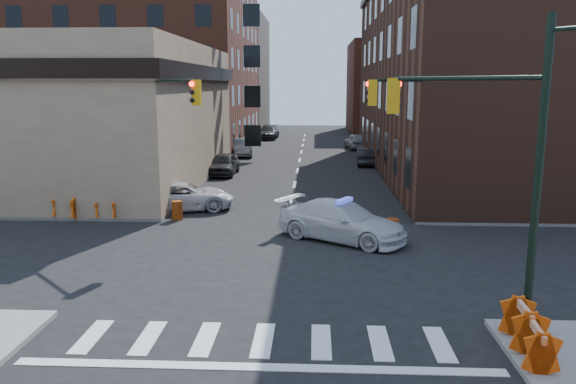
# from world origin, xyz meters

# --- Properties ---
(ground) EXTENTS (140.00, 140.00, 0.00)m
(ground) POSITION_xyz_m (0.00, 0.00, 0.00)
(ground) COLOR black
(ground) RESTS_ON ground
(sidewalk_nw) EXTENTS (34.00, 54.50, 0.15)m
(sidewalk_nw) POSITION_xyz_m (-23.00, 32.75, 0.07)
(sidewalk_nw) COLOR gray
(sidewalk_nw) RESTS_ON ground
(sidewalk_ne) EXTENTS (34.00, 54.50, 0.15)m
(sidewalk_ne) POSITION_xyz_m (23.00, 32.75, 0.07)
(sidewalk_ne) COLOR gray
(sidewalk_ne) RESTS_ON ground
(bank_building) EXTENTS (22.00, 22.00, 9.00)m
(bank_building) POSITION_xyz_m (-17.00, 16.50, 4.50)
(bank_building) COLOR #9A8465
(bank_building) RESTS_ON ground
(apartment_block) EXTENTS (25.00, 25.00, 24.00)m
(apartment_block) POSITION_xyz_m (-18.50, 40.00, 12.00)
(apartment_block) COLOR #5C2B1D
(apartment_block) RESTS_ON ground
(commercial_row_ne) EXTENTS (14.00, 34.00, 14.00)m
(commercial_row_ne) POSITION_xyz_m (13.00, 22.50, 7.00)
(commercial_row_ne) COLOR #48281D
(commercial_row_ne) RESTS_ON ground
(filler_nw) EXTENTS (20.00, 18.00, 16.00)m
(filler_nw) POSITION_xyz_m (-16.00, 62.00, 8.00)
(filler_nw) COLOR brown
(filler_nw) RESTS_ON ground
(filler_ne) EXTENTS (16.00, 16.00, 12.00)m
(filler_ne) POSITION_xyz_m (14.00, 58.00, 6.00)
(filler_ne) COLOR #5C2B1D
(filler_ne) RESTS_ON ground
(signal_pole_se) EXTENTS (5.40, 5.27, 8.00)m
(signal_pole_se) POSITION_xyz_m (6.04, -5.52, 4.61)
(signal_pole_se) COLOR black
(signal_pole_se) RESTS_ON sidewalk_se
(signal_pole_nw) EXTENTS (3.58, 3.67, 8.00)m
(signal_pole_nw) POSITION_xyz_m (-5.85, 5.34, 4.34)
(signal_pole_nw) COLOR black
(signal_pole_nw) RESTS_ON sidewalk_nw
(signal_pole_ne) EXTENTS (3.67, 3.58, 8.00)m
(signal_pole_ne) POSITION_xyz_m (5.84, 5.35, 4.34)
(signal_pole_ne) COLOR black
(signal_pole_ne) RESTS_ON sidewalk_ne
(tree_ne_near) EXTENTS (3.00, 3.00, 4.85)m
(tree_ne_near) POSITION_xyz_m (7.50, 26.00, 3.49)
(tree_ne_near) COLOR black
(tree_ne_near) RESTS_ON sidewalk_ne
(tree_ne_far) EXTENTS (3.00, 3.00, 4.85)m
(tree_ne_far) POSITION_xyz_m (7.50, 34.00, 3.49)
(tree_ne_far) COLOR black
(tree_ne_far) RESTS_ON sidewalk_ne
(police_car) EXTENTS (6.01, 4.87, 1.64)m
(police_car) POSITION_xyz_m (2.46, 2.86, 0.82)
(police_car) COLOR silver
(police_car) RESTS_ON ground
(pickup) EXTENTS (5.68, 3.63, 1.46)m
(pickup) POSITION_xyz_m (-5.55, 8.23, 0.73)
(pickup) COLOR silver
(pickup) RESTS_ON ground
(parked_car_wnear) EXTENTS (1.99, 4.69, 1.58)m
(parked_car_wnear) POSITION_xyz_m (-5.32, 19.84, 0.79)
(parked_car_wnear) COLOR black
(parked_car_wnear) RESTS_ON ground
(parked_car_wfar) EXTENTS (2.24, 4.95, 1.57)m
(parked_car_wfar) POSITION_xyz_m (-5.28, 30.81, 0.79)
(parked_car_wfar) COLOR gray
(parked_car_wfar) RESTS_ON ground
(parked_car_wdeep) EXTENTS (2.44, 5.52, 1.58)m
(parked_car_wdeep) POSITION_xyz_m (-4.28, 46.97, 0.79)
(parked_car_wdeep) COLOR black
(parked_car_wdeep) RESTS_ON ground
(parked_car_enear) EXTENTS (1.69, 4.35, 1.41)m
(parked_car_enear) POSITION_xyz_m (5.50, 25.47, 0.71)
(parked_car_enear) COLOR black
(parked_car_enear) RESTS_ON ground
(parked_car_efar) EXTENTS (2.42, 4.89, 1.60)m
(parked_car_efar) POSITION_xyz_m (5.50, 36.82, 0.80)
(parked_car_efar) COLOR #979A9F
(parked_car_efar) RESTS_ON ground
(pedestrian_a) EXTENTS (0.66, 0.53, 1.57)m
(pedestrian_a) POSITION_xyz_m (-10.08, 7.35, 0.94)
(pedestrian_a) COLOR black
(pedestrian_a) RESTS_ON sidewalk_nw
(pedestrian_b) EXTENTS (0.83, 0.68, 1.59)m
(pedestrian_b) POSITION_xyz_m (-11.35, 8.16, 0.94)
(pedestrian_b) COLOR black
(pedestrian_b) RESTS_ON sidewalk_nw
(pedestrian_c) EXTENTS (1.11, 0.83, 1.75)m
(pedestrian_c) POSITION_xyz_m (-9.92, 7.55, 1.03)
(pedestrian_c) COLOR black
(pedestrian_c) RESTS_ON sidewalk_nw
(barrel_road) EXTENTS (0.61, 0.61, 0.96)m
(barrel_road) POSITION_xyz_m (4.57, 2.75, 0.48)
(barrel_road) COLOR #C34B09
(barrel_road) RESTS_ON ground
(barrel_bank) EXTENTS (0.61, 0.61, 0.92)m
(barrel_bank) POSITION_xyz_m (-5.37, 6.09, 0.46)
(barrel_bank) COLOR #EA3A0B
(barrel_bank) RESTS_ON ground
(barricade_se_a) EXTENTS (0.74, 1.30, 0.93)m
(barricade_se_a) POSITION_xyz_m (6.40, -8.00, 0.62)
(barricade_se_a) COLOR orange
(barricade_se_a) RESTS_ON sidewalk_se
(barricade_se_b) EXTENTS (0.75, 1.38, 1.01)m
(barricade_se_b) POSITION_xyz_m (6.47, -7.00, 0.66)
(barricade_se_b) COLOR #C75709
(barricade_se_b) RESTS_ON sidewalk_se
(barricade_nw_a) EXTENTS (1.18, 0.64, 0.86)m
(barricade_nw_a) POSITION_xyz_m (-8.66, 5.70, 0.58)
(barricade_nw_a) COLOR red
(barricade_nw_a) RESTS_ON sidewalk_nw
(barricade_nw_b) EXTENTS (1.43, 0.92, 0.99)m
(barricade_nw_b) POSITION_xyz_m (-10.64, 5.70, 0.65)
(barricade_nw_b) COLOR #C03D09
(barricade_nw_b) RESTS_ON sidewalk_nw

